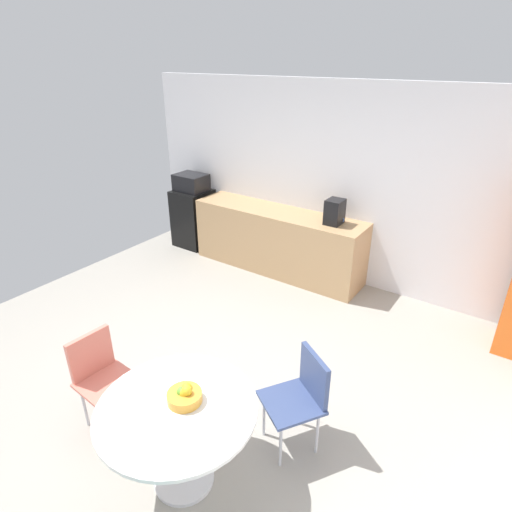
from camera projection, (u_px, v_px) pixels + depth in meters
The scene contains 11 objects.
ground_plane at pixel (182, 394), 3.92m from camera, with size 6.00×6.00×0.00m, color #9E998E.
wall_back at pixel (333, 184), 5.57m from camera, with size 6.00×0.10×2.60m, color silver.
counter_block at pixel (277, 241), 6.01m from camera, with size 2.51×0.60×0.90m, color tan.
mini_fridge at pixel (194, 218), 6.83m from camera, with size 0.54×0.54×0.92m, color black.
microwave at pixel (191, 182), 6.58m from camera, with size 0.48×0.38×0.26m, color black.
round_table at pixel (178, 422), 2.88m from camera, with size 1.09×1.09×0.73m.
chair_navy at pixel (303, 391), 3.24m from camera, with size 0.58×0.58×0.83m.
chair_coral at pixel (99, 370), 3.45m from camera, with size 0.45×0.45×0.83m.
fruit_bowl at pixel (185, 395), 2.85m from camera, with size 0.24×0.24×0.13m.
mug_white at pixel (338, 219), 5.39m from camera, with size 0.13×0.08×0.09m.
coffee_maker at pixel (335, 212), 5.31m from camera, with size 0.20×0.24×0.32m, color black.
Camera 1 is at (2.26, -2.05, 2.86)m, focal length 29.55 mm.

